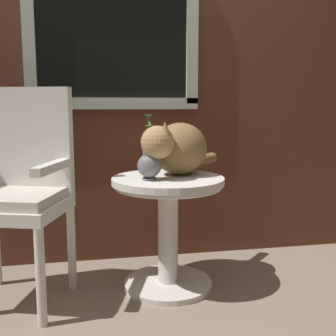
% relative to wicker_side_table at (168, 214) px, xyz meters
% --- Properties ---
extents(ground_plane, '(6.00, 6.00, 0.00)m').
position_rel_wicker_side_table_xyz_m(ground_plane, '(-0.05, -0.21, -0.41)').
color(ground_plane, gray).
extents(back_wall, '(4.00, 0.07, 2.60)m').
position_rel_wicker_side_table_xyz_m(back_wall, '(-0.06, 0.49, 0.89)').
color(back_wall, '#562D1E').
rests_on(back_wall, ground_plane).
extents(wicker_side_table, '(0.60, 0.60, 0.61)m').
position_rel_wicker_side_table_xyz_m(wicker_side_table, '(0.00, 0.00, 0.00)').
color(wicker_side_table, silver).
rests_on(wicker_side_table, ground_plane).
extents(wicker_chair, '(0.59, 0.56, 1.08)m').
position_rel_wicker_side_table_xyz_m(wicker_chair, '(-0.76, 0.02, 0.19)').
color(wicker_chair, silver).
rests_on(wicker_chair, ground_plane).
extents(cat, '(0.52, 0.50, 0.30)m').
position_rel_wicker_side_table_xyz_m(cat, '(0.06, 0.06, 0.35)').
color(cat, olive).
rests_on(cat, wicker_side_table).
extents(pewter_vase_with_ivy, '(0.12, 0.13, 0.33)m').
position_rel_wicker_side_table_xyz_m(pewter_vase_with_ivy, '(-0.11, -0.06, 0.29)').
color(pewter_vase_with_ivy, slate).
rests_on(pewter_vase_with_ivy, wicker_side_table).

